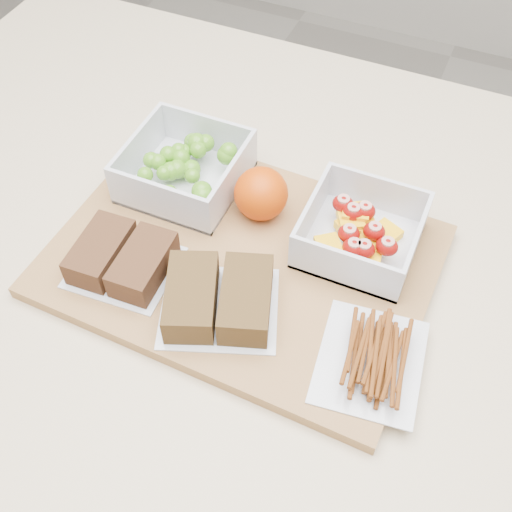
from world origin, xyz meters
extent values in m
cube|color=beige|center=(0.00, 0.00, 0.45)|extent=(1.20, 0.90, 0.90)
cube|color=#A07342|center=(-0.02, 0.01, 0.91)|extent=(0.43, 0.31, 0.02)
cube|color=silver|center=(-0.13, 0.09, 0.92)|extent=(0.13, 0.13, 0.01)
cube|color=silver|center=(-0.13, 0.16, 0.94)|extent=(0.13, 0.01, 0.06)
cube|color=silver|center=(-0.13, 0.03, 0.94)|extent=(0.13, 0.01, 0.06)
cube|color=silver|center=(-0.07, 0.09, 0.94)|extent=(0.01, 0.12, 0.06)
cube|color=silver|center=(-0.20, 0.09, 0.94)|extent=(0.01, 0.12, 0.06)
sphere|color=#51911E|center=(-0.15, 0.08, 0.94)|extent=(0.02, 0.02, 0.02)
sphere|color=#51911E|center=(-0.17, 0.08, 0.95)|extent=(0.02, 0.02, 0.02)
sphere|color=#51911E|center=(-0.13, 0.12, 0.95)|extent=(0.02, 0.02, 0.02)
sphere|color=#51911E|center=(-0.13, 0.10, 0.94)|extent=(0.02, 0.02, 0.02)
sphere|color=#51911E|center=(-0.16, 0.10, 0.95)|extent=(0.02, 0.02, 0.02)
sphere|color=#51911E|center=(-0.14, 0.09, 0.94)|extent=(0.02, 0.02, 0.02)
sphere|color=#51911E|center=(-0.15, 0.11, 0.95)|extent=(0.02, 0.02, 0.02)
sphere|color=#51911E|center=(-0.09, 0.05, 0.95)|extent=(0.02, 0.02, 0.02)
sphere|color=#51911E|center=(-0.09, 0.13, 0.95)|extent=(0.02, 0.02, 0.02)
sphere|color=#51911E|center=(-0.14, 0.13, 0.95)|extent=(0.02, 0.02, 0.02)
sphere|color=#51911E|center=(-0.17, 0.06, 0.95)|extent=(0.02, 0.02, 0.02)
sphere|color=#51911E|center=(-0.09, 0.13, 0.95)|extent=(0.02, 0.02, 0.02)
sphere|color=#51911E|center=(-0.13, 0.04, 0.94)|extent=(0.02, 0.02, 0.02)
sphere|color=#51911E|center=(-0.14, 0.13, 0.95)|extent=(0.02, 0.02, 0.02)
sphere|color=#51911E|center=(-0.15, 0.10, 0.94)|extent=(0.02, 0.02, 0.02)
sphere|color=#51911E|center=(-0.13, 0.13, 0.95)|extent=(0.02, 0.02, 0.02)
sphere|color=#51911E|center=(-0.09, 0.05, 0.95)|extent=(0.02, 0.02, 0.02)
sphere|color=#51911E|center=(-0.09, 0.05, 0.93)|extent=(0.02, 0.02, 0.02)
sphere|color=#51911E|center=(-0.15, 0.11, 0.95)|extent=(0.02, 0.02, 0.02)
sphere|color=#51911E|center=(-0.15, 0.07, 0.94)|extent=(0.02, 0.02, 0.02)
sphere|color=#51911E|center=(-0.14, 0.13, 0.94)|extent=(0.02, 0.02, 0.02)
sphere|color=#51911E|center=(-0.11, 0.07, 0.95)|extent=(0.02, 0.02, 0.02)
sphere|color=#51911E|center=(-0.14, 0.09, 0.94)|extent=(0.02, 0.02, 0.02)
sphere|color=#51911E|center=(-0.17, 0.08, 0.95)|extent=(0.02, 0.02, 0.02)
cube|color=silver|center=(0.09, 0.08, 0.92)|extent=(0.13, 0.13, 0.00)
cube|color=silver|center=(0.09, 0.14, 0.94)|extent=(0.13, 0.00, 0.05)
cube|color=silver|center=(0.09, 0.02, 0.94)|extent=(0.13, 0.00, 0.05)
cube|color=silver|center=(0.15, 0.08, 0.94)|extent=(0.00, 0.12, 0.05)
cube|color=silver|center=(0.03, 0.08, 0.94)|extent=(0.00, 0.12, 0.05)
cube|color=#F3AF0D|center=(0.10, 0.06, 0.93)|extent=(0.04, 0.04, 0.01)
cube|color=#F3AF0D|center=(0.08, 0.10, 0.93)|extent=(0.05, 0.05, 0.01)
cube|color=#F3AF0D|center=(0.10, 0.08, 0.93)|extent=(0.04, 0.05, 0.01)
cube|color=#F3AF0D|center=(0.12, 0.10, 0.93)|extent=(0.04, 0.05, 0.01)
cube|color=#F3AF0D|center=(0.08, 0.09, 0.94)|extent=(0.04, 0.04, 0.01)
cube|color=#F3AF0D|center=(0.08, 0.10, 0.94)|extent=(0.04, 0.03, 0.01)
cube|color=#F3AF0D|center=(0.07, 0.04, 0.94)|extent=(0.04, 0.04, 0.01)
cube|color=#F3AF0D|center=(0.11, 0.05, 0.93)|extent=(0.04, 0.04, 0.01)
cube|color=#F3AF0D|center=(0.08, 0.09, 0.93)|extent=(0.04, 0.04, 0.01)
ellipsoid|color=#900F07|center=(0.11, 0.08, 0.95)|extent=(0.03, 0.02, 0.02)
ellipsoid|color=#900F07|center=(0.10, 0.05, 0.95)|extent=(0.03, 0.02, 0.02)
ellipsoid|color=#900F07|center=(0.06, 0.11, 0.95)|extent=(0.03, 0.02, 0.02)
ellipsoid|color=#900F07|center=(0.13, 0.06, 0.95)|extent=(0.03, 0.02, 0.02)
ellipsoid|color=#900F07|center=(0.08, 0.10, 0.95)|extent=(0.03, 0.02, 0.02)
ellipsoid|color=#900F07|center=(0.09, 0.05, 0.95)|extent=(0.03, 0.02, 0.02)
ellipsoid|color=#900F07|center=(0.08, 0.07, 0.95)|extent=(0.03, 0.02, 0.02)
ellipsoid|color=#900F07|center=(0.09, 0.11, 0.95)|extent=(0.03, 0.02, 0.02)
sphere|color=#D14404|center=(-0.03, 0.08, 0.95)|extent=(0.06, 0.06, 0.06)
cube|color=silver|center=(-0.14, -0.06, 0.92)|extent=(0.12, 0.11, 0.00)
cube|color=#4E2F1A|center=(-0.16, -0.06, 0.93)|extent=(0.05, 0.09, 0.03)
cube|color=#4E2F1A|center=(-0.11, -0.05, 0.93)|extent=(0.05, 0.09, 0.03)
cube|color=silver|center=(-0.02, -0.06, 0.92)|extent=(0.15, 0.15, 0.00)
cube|color=#533A1C|center=(-0.04, -0.07, 0.94)|extent=(0.08, 0.11, 0.04)
cube|color=#533A1C|center=(0.01, -0.05, 0.94)|extent=(0.08, 0.11, 0.04)
cube|color=silver|center=(0.15, -0.06, 0.92)|extent=(0.12, 0.14, 0.00)
camera|label=1|loc=(0.17, -0.40, 1.48)|focal=45.00mm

